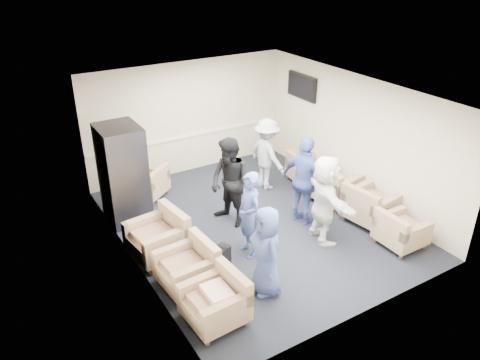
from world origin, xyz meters
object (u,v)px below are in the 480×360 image
armchair_left_far (160,238)px  person_front_left (266,251)px  armchair_right_far (305,170)px  person_back_left (230,183)px  armchair_left_near (218,302)px  vending_machine (123,174)px  armchair_right_midfar (333,187)px  armchair_corner (149,185)px  armchair_left_mid (190,268)px  armchair_right_midnear (368,207)px  person_mid_left (249,215)px  person_front_right (325,199)px  person_back_right (267,154)px  armchair_right_near (399,232)px  person_mid_right (305,181)px

armchair_left_far → person_front_left: size_ratio=0.66×
armchair_right_far → person_back_left: (-2.42, -0.69, 0.59)m
armchair_left_near → vending_machine: vending_machine is taller
vending_machine → armchair_left_near: bearing=-87.4°
armchair_right_midfar → armchair_corner: 4.02m
armchair_left_mid → armchair_left_far: armchair_left_far is taller
armchair_corner → armchair_right_far: bearing=123.5°
armchair_left_far → vending_machine: vending_machine is taller
armchair_right_midnear → person_front_left: (-2.94, -0.69, 0.41)m
person_mid_left → armchair_right_midnear: bearing=88.1°
armchair_right_midfar → person_front_right: bearing=122.0°
person_back_left → person_front_right: (1.20, -1.40, -0.04)m
armchair_right_far → person_back_left: size_ratio=0.47×
armchair_right_midfar → person_mid_left: size_ratio=0.64×
vending_machine → armchair_left_mid: bearing=-86.5°
armchair_right_midfar → person_back_left: 2.43m
armchair_left_far → armchair_right_far: 4.16m
armchair_left_near → person_front_left: size_ratio=0.58×
armchair_left_near → person_mid_left: 1.83m
person_mid_left → person_back_right: (1.73, 2.00, 0.02)m
armchair_right_midnear → person_back_right: bearing=13.0°
armchair_right_midnear → armchair_right_far: 2.09m
armchair_left_far → armchair_right_near: 4.36m
armchair_corner → person_back_right: size_ratio=0.65×
armchair_left_far → armchair_right_midfar: (3.95, -0.07, -0.01)m
armchair_right_near → person_mid_right: size_ratio=0.43×
armchair_right_near → person_mid_left: bearing=63.7°
armchair_left_near → armchair_corner: armchair_left_near is taller
person_back_left → person_back_right: person_back_left is taller
vending_machine → person_mid_left: bearing=-58.3°
armchair_left_far → person_back_left: 1.74m
vending_machine → person_back_right: 3.21m
person_mid_left → armchair_right_midfar: bearing=110.2°
armchair_right_midfar → armchair_corner: size_ratio=0.96×
armchair_right_midnear → vending_machine: (-4.07, 2.69, 0.64)m
armchair_left_near → armchair_right_near: armchair_left_near is taller
vending_machine → person_back_right: bearing=-6.5°
armchair_right_far → person_back_right: 1.09m
armchair_left_far → person_mid_right: (2.90, -0.39, 0.55)m
armchair_left_mid → vending_machine: 2.71m
person_back_right → person_mid_right: person_mid_right is taller
armchair_left_near → armchair_right_far: (3.95, 2.97, -0.02)m
armchair_right_far → armchair_right_midfar: bearing=-178.5°
armchair_right_midfar → armchair_right_midnear: bearing=172.8°
armchair_corner → person_front_right: (2.19, -3.27, 0.56)m
armchair_corner → person_back_right: 2.71m
armchair_corner → vending_machine: (-0.70, -0.58, 0.69)m
armchair_left_far → person_mid_right: 2.98m
armchair_left_far → person_front_right: person_front_right is taller
armchair_right_near → person_back_left: person_back_left is taller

